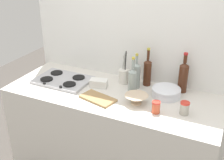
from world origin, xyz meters
The scene contains 14 objects.
counter_block centered at (0.00, 0.00, 0.45)m, with size 1.80×0.70×0.90m, color silver.
backsplash_panel centered at (0.00, 0.38, 1.15)m, with size 1.90×0.06×2.30m, color white.
stovetop_hob centered at (-0.50, 0.02, 0.91)m, with size 0.48×0.34×0.04m.
plate_stack centered at (0.42, 0.14, 0.94)m, with size 0.24×0.24×0.07m.
wine_bottle_leftmost centered at (0.14, 0.18, 1.02)m, with size 0.07×0.07×0.31m.
wine_bottle_mid_left centered at (0.16, 0.05, 1.02)m, with size 0.07×0.07×0.33m.
wine_bottle_mid_right centered at (0.21, 0.27, 1.03)m, with size 0.07×0.07×0.34m.
wine_bottle_rightmost centered at (0.52, 0.28, 1.04)m, with size 0.08×0.08×0.34m.
mixing_bowl centered at (0.25, -0.08, 0.94)m, with size 0.18×0.18×0.07m.
butter_dish centered at (-0.15, 0.06, 0.93)m, with size 0.15×0.09×0.07m, color white.
utensil_crock centered at (0.01, 0.22, 0.97)m, with size 0.09×0.09×0.30m.
condiment_jar_front centered at (0.42, -0.14, 0.95)m, with size 0.06×0.06×0.09m.
condiment_jar_rear centered at (0.62, -0.07, 0.95)m, with size 0.07×0.07×0.10m.
cutting_board centered at (-0.06, -0.15, 0.91)m, with size 0.29×0.15×0.02m, color #9E7A4C.
Camera 1 is at (0.89, -1.90, 2.02)m, focal length 45.63 mm.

